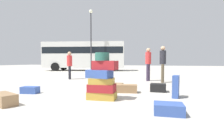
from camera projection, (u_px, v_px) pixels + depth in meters
ground_plane at (81, 100)px, 4.47m from camera, size 80.00×80.00×0.00m
suitcase_tower at (102, 79)px, 4.57m from camera, size 0.82×0.54×1.26m
suitcase_navy_foreground_near at (30, 90)px, 5.46m from camera, size 0.57×0.40×0.22m
suitcase_brown_right_side at (114, 86)px, 6.12m from camera, size 0.63×0.41×0.25m
suitcase_navy_left_side at (176, 87)px, 4.80m from camera, size 0.21×0.38×0.63m
suitcase_navy_upright_blue at (169, 109)px, 3.30m from camera, size 0.60×0.47×0.21m
suitcase_black_foreground_far at (158, 88)px, 5.77m from camera, size 0.52×0.42×0.27m
suitcase_brown_behind_tower at (4, 99)px, 4.02m from camera, size 0.87×0.61×0.27m
suitcase_brown_white_trunk at (127, 89)px, 5.61m from camera, size 0.72×0.48×0.26m
person_bearded_onlooker at (148, 61)px, 8.95m from camera, size 0.30×0.33×1.73m
person_tourist_with_camera at (163, 61)px, 8.20m from camera, size 0.30×0.34×1.77m
person_passerby_in_red at (70, 63)px, 9.78m from camera, size 0.30×0.30×1.59m
parked_bus at (84, 54)px, 19.18m from camera, size 9.27×4.60×3.15m
lamp_post at (91, 31)px, 17.03m from camera, size 0.36×0.36×6.20m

